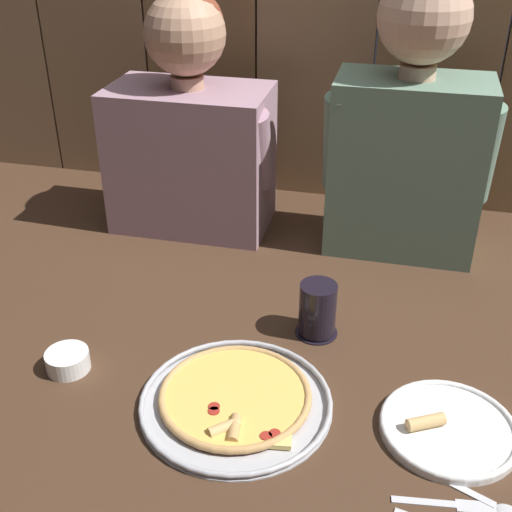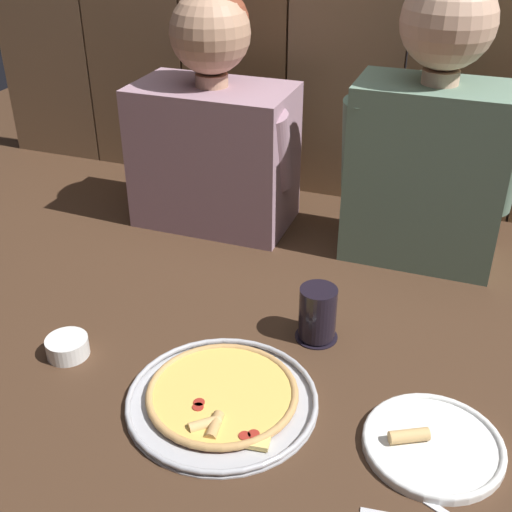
{
  "view_description": "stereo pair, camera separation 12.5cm",
  "coord_description": "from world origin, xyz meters",
  "px_view_note": "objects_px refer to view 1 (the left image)",
  "views": [
    {
      "loc": [
        0.26,
        -0.95,
        0.81
      ],
      "look_at": [
        0.01,
        0.1,
        0.18
      ],
      "focal_mm": 46.09,
      "sensor_mm": 36.0,
      "label": 1
    },
    {
      "loc": [
        0.38,
        -0.91,
        0.81
      ],
      "look_at": [
        0.01,
        0.1,
        0.18
      ],
      "focal_mm": 46.09,
      "sensor_mm": 36.0,
      "label": 2
    }
  ],
  "objects_px": {
    "drinking_glass": "(318,310)",
    "diner_left": "(190,126)",
    "dipping_bowl": "(68,360)",
    "diner_right": "(411,122)",
    "dinner_plate": "(448,428)",
    "pizza_tray": "(236,400)"
  },
  "relations": [
    {
      "from": "dinner_plate",
      "to": "dipping_bowl",
      "type": "xyz_separation_m",
      "value": [
        -0.7,
        0.0,
        0.01
      ]
    },
    {
      "from": "pizza_tray",
      "to": "diner_right",
      "type": "height_order",
      "value": "diner_right"
    },
    {
      "from": "diner_left",
      "to": "diner_right",
      "type": "xyz_separation_m",
      "value": [
        0.53,
        -0.0,
        0.05
      ]
    },
    {
      "from": "drinking_glass",
      "to": "pizza_tray",
      "type": "bearing_deg",
      "value": -114.08
    },
    {
      "from": "dinner_plate",
      "to": "diner_left",
      "type": "distance_m",
      "value": 0.94
    },
    {
      "from": "dipping_bowl",
      "to": "diner_left",
      "type": "relative_size",
      "value": 0.14
    },
    {
      "from": "dinner_plate",
      "to": "diner_right",
      "type": "bearing_deg",
      "value": 100.56
    },
    {
      "from": "dinner_plate",
      "to": "dipping_bowl",
      "type": "distance_m",
      "value": 0.7
    },
    {
      "from": "pizza_tray",
      "to": "dipping_bowl",
      "type": "bearing_deg",
      "value": 176.62
    },
    {
      "from": "diner_left",
      "to": "drinking_glass",
      "type": "bearing_deg",
      "value": -46.19
    },
    {
      "from": "pizza_tray",
      "to": "drinking_glass",
      "type": "height_order",
      "value": "drinking_glass"
    },
    {
      "from": "pizza_tray",
      "to": "dinner_plate",
      "type": "distance_m",
      "value": 0.36
    },
    {
      "from": "drinking_glass",
      "to": "diner_left",
      "type": "distance_m",
      "value": 0.61
    },
    {
      "from": "dinner_plate",
      "to": "pizza_tray",
      "type": "bearing_deg",
      "value": -177.26
    },
    {
      "from": "pizza_tray",
      "to": "diner_right",
      "type": "relative_size",
      "value": 0.52
    },
    {
      "from": "dinner_plate",
      "to": "dipping_bowl",
      "type": "relative_size",
      "value": 2.81
    },
    {
      "from": "dinner_plate",
      "to": "diner_right",
      "type": "height_order",
      "value": "diner_right"
    },
    {
      "from": "pizza_tray",
      "to": "diner_right",
      "type": "bearing_deg",
      "value": 69.21
    },
    {
      "from": "dipping_bowl",
      "to": "diner_right",
      "type": "height_order",
      "value": "diner_right"
    },
    {
      "from": "pizza_tray",
      "to": "dipping_bowl",
      "type": "xyz_separation_m",
      "value": [
        -0.33,
        0.02,
        0.01
      ]
    },
    {
      "from": "drinking_glass",
      "to": "diner_right",
      "type": "distance_m",
      "value": 0.51
    },
    {
      "from": "diner_right",
      "to": "dinner_plate",
      "type": "bearing_deg",
      "value": -79.44
    }
  ]
}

